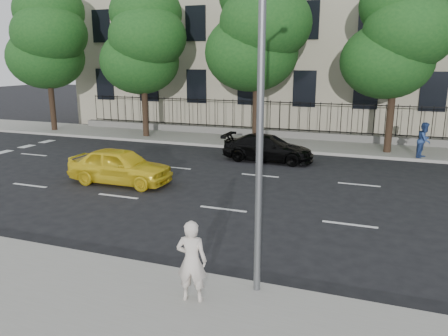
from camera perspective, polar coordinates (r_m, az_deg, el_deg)
The scene contains 14 objects.
ground at distance 12.16m, azimuth -4.22°, elevation -9.06°, with size 120.00×120.00×0.00m, color black.
near_sidewalk at distance 9.04m, azimuth -15.17°, elevation -17.72°, with size 60.00×4.00×0.15m, color gray.
far_sidewalk at distance 25.06m, azimuth 9.01°, elevation 3.09°, with size 60.00×4.00×0.15m, color gray.
lane_markings at distance 16.34m, azimuth 2.62°, elevation -2.90°, with size 49.60×4.62×0.01m, color silver, non-canonical shape.
iron_fence at distance 26.61m, azimuth 9.77°, elevation 4.94°, with size 30.00×0.50×2.20m.
street_light at distance 8.69m, azimuth 5.92°, elevation 16.51°, with size 0.25×3.32×8.05m.
tree_a at distance 31.32m, azimuth -21.99°, elevation 15.56°, with size 5.71×5.31×9.39m.
tree_b at distance 27.21m, azimuth -10.40°, elevation 16.10°, with size 5.53×5.12×8.97m.
tree_c at distance 24.50m, azimuth 4.56°, elevation 17.85°, with size 5.89×5.50×9.80m.
tree_d at distance 23.56m, azimuth 21.82°, elevation 15.70°, with size 5.34×4.94×8.84m.
yellow_taxi at distance 17.53m, azimuth -13.41°, elevation 0.26°, with size 1.66×4.13×1.41m, color yellow.
black_sedan at distance 20.99m, azimuth 5.77°, elevation 2.61°, with size 1.77×4.34×1.26m, color black.
woman_near at distance 8.63m, azimuth -4.25°, elevation -12.01°, with size 0.60×0.40×1.65m, color silver.
pedestrian_far at distance 22.97m, azimuth 24.70°, elevation 3.33°, with size 0.83×0.65×1.70m, color navy.
Camera 1 is at (4.65, -10.18, 4.76)m, focal length 35.00 mm.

